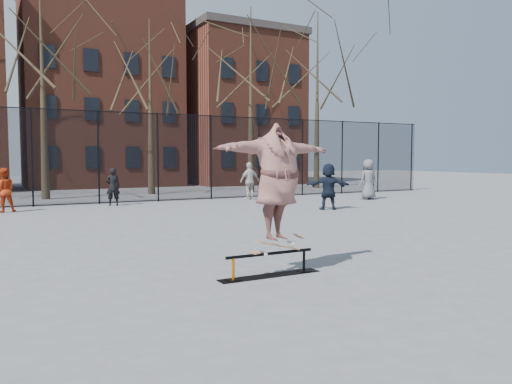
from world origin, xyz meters
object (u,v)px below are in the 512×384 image
bystander_white (250,181)px  bystander_navy (328,187)px  skater (277,188)px  skateboard (277,248)px  skate_rail (270,267)px  bystander_black (113,187)px  bystander_extra (368,179)px  bystander_red (4,190)px

bystander_white → bystander_navy: 5.52m
skater → skateboard: bearing=0.0°
skateboard → skate_rail: bearing=180.0°
bystander_black → bystander_extra: size_ratio=0.82×
bystander_white → bystander_navy: size_ratio=1.00×
bystander_red → bystander_extra: bystander_extra is taller
skate_rail → bystander_navy: bystander_navy is taller
bystander_black → bystander_extra: bearing=172.7°
skater → bystander_black: skater is taller
skater → bystander_white: skater is taller
bystander_navy → bystander_black: bearing=-9.9°
bystander_black → skater: bearing=94.9°
bystander_extra → bystander_white: bearing=-28.8°
bystander_red → bystander_extra: bearing=164.7°
bystander_red → bystander_navy: bearing=148.3°
skateboard → bystander_extra: bystander_extra is taller
bystander_white → bystander_extra: (4.96, -2.66, 0.07)m
skateboard → bystander_red: 13.61m
skateboard → bystander_extra: size_ratio=0.45×
bystander_black → bystander_extra: (11.35, -2.66, 0.17)m
bystander_black → bystander_extra: bystander_extra is taller
skateboard → bystander_navy: (7.15, 8.23, 0.43)m
bystander_white → bystander_navy: (0.53, -5.50, 0.00)m
bystander_black → bystander_extra: 11.66m
skate_rail → bystander_white: size_ratio=1.05×
skate_rail → skater: skater is taller
skate_rail → bystander_black: size_ratio=1.18×
bystander_black → bystander_white: (6.38, 0.00, 0.10)m
skateboard → bystander_extra: (11.58, 11.06, 0.50)m
skater → bystander_red: (-3.82, 13.06, -0.68)m
bystander_red → bystander_white: bearing=175.7°
bystander_black → bystander_red: 4.11m
skater → bystander_extra: size_ratio=1.26×
skate_rail → skater: size_ratio=0.77×
bystander_white → bystander_extra: 5.63m
skateboard → bystander_red: bystander_red is taller
bystander_black → bystander_red: bearing=15.1°
skater → bystander_extra: bearing=34.6°
bystander_white → bystander_red: bearing=-2.5°
bystander_navy → skater: bearing=77.6°
skateboard → bystander_white: (6.62, 13.72, 0.42)m
bystander_navy → bystander_extra: (4.43, 2.83, 0.07)m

